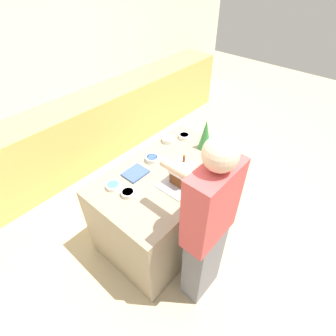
{
  "coord_description": "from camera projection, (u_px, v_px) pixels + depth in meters",
  "views": [
    {
      "loc": [
        -1.42,
        -1.24,
        2.59
      ],
      "look_at": [
        -0.01,
        0.0,
        0.95
      ],
      "focal_mm": 28.0,
      "sensor_mm": 36.0,
      "label": 1
    }
  ],
  "objects": [
    {
      "name": "ground_plane",
      "position": [
        168.0,
        228.0,
        3.12
      ],
      "size": [
        12.0,
        12.0,
        0.0
      ],
      "primitive_type": "plane",
      "color": "#C6B28E"
    },
    {
      "name": "wall_back",
      "position": [
        43.0,
        75.0,
        3.32
      ],
      "size": [
        8.0,
        0.05,
        2.6
      ],
      "color": "white",
      "rests_on": "ground_plane"
    },
    {
      "name": "back_cabinet_block",
      "position": [
        73.0,
        138.0,
        3.7
      ],
      "size": [
        6.0,
        0.6,
        0.96
      ],
      "color": "#DBBC60",
      "rests_on": "ground_plane"
    },
    {
      "name": "kitchen_island",
      "position": [
        168.0,
        203.0,
        2.83
      ],
      "size": [
        1.49,
        0.91,
        0.89
      ],
      "color": "gray",
      "rests_on": "ground_plane"
    },
    {
      "name": "baking_tray",
      "position": [
        182.0,
        181.0,
        2.44
      ],
      "size": [
        0.43,
        0.28,
        0.01
      ],
      "color": "#9E9EA8",
      "rests_on": "kitchen_island"
    },
    {
      "name": "gingerbread_house",
      "position": [
        182.0,
        173.0,
        2.37
      ],
      "size": [
        0.2,
        0.17,
        0.25
      ],
      "color": "brown",
      "rests_on": "baking_tray"
    },
    {
      "name": "decorative_tree",
      "position": [
        205.0,
        134.0,
        2.73
      ],
      "size": [
        0.14,
        0.14,
        0.34
      ],
      "color": "#33843D",
      "rests_on": "kitchen_island"
    },
    {
      "name": "candy_bowl_front_corner",
      "position": [
        152.0,
        158.0,
        2.66
      ],
      "size": [
        0.14,
        0.14,
        0.05
      ],
      "color": "white",
      "rests_on": "kitchen_island"
    },
    {
      "name": "candy_bowl_center_rear",
      "position": [
        113.0,
        185.0,
        2.37
      ],
      "size": [
        0.13,
        0.13,
        0.04
      ],
      "color": "white",
      "rests_on": "kitchen_island"
    },
    {
      "name": "candy_bowl_near_tray_right",
      "position": [
        168.0,
        139.0,
        2.91
      ],
      "size": [
        0.13,
        0.13,
        0.05
      ],
      "color": "silver",
      "rests_on": "kitchen_island"
    },
    {
      "name": "candy_bowl_near_tray_left",
      "position": [
        128.0,
        193.0,
        2.3
      ],
      "size": [
        0.12,
        0.12,
        0.04
      ],
      "color": "white",
      "rests_on": "kitchen_island"
    },
    {
      "name": "candy_bowl_far_left",
      "position": [
        184.0,
        136.0,
        2.96
      ],
      "size": [
        0.12,
        0.12,
        0.05
      ],
      "color": "white",
      "rests_on": "kitchen_island"
    },
    {
      "name": "cookbook",
      "position": [
        135.0,
        173.0,
        2.51
      ],
      "size": [
        0.22,
        0.18,
        0.02
      ],
      "color": "#3F598C",
      "rests_on": "kitchen_island"
    },
    {
      "name": "person",
      "position": [
        207.0,
        229.0,
        2.02
      ],
      "size": [
        0.46,
        0.58,
        1.75
      ],
      "color": "slate",
      "rests_on": "ground_plane"
    }
  ]
}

